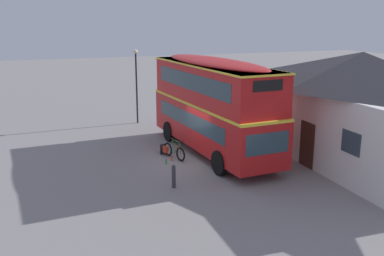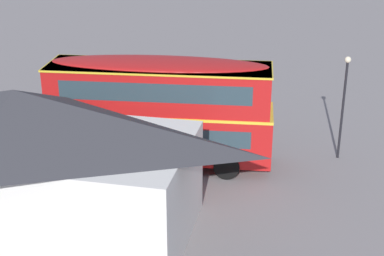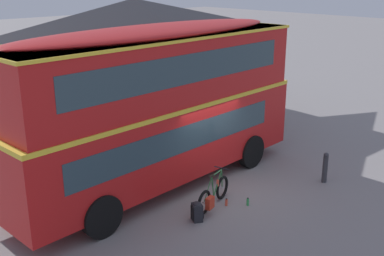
{
  "view_description": "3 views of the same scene",
  "coord_description": "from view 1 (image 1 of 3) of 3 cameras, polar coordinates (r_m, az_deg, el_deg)",
  "views": [
    {
      "loc": [
        18.51,
        -7.38,
        6.64
      ],
      "look_at": [
        -1.67,
        0.51,
        1.23
      ],
      "focal_mm": 40.89,
      "sensor_mm": 36.0,
      "label": 1
    },
    {
      "loc": [
        -6.23,
        24.07,
        11.28
      ],
      "look_at": [
        -2.31,
        0.77,
        1.54
      ],
      "focal_mm": 53.75,
      "sensor_mm": 36.0,
      "label": 2
    },
    {
      "loc": [
        -9.36,
        -8.83,
        6.1
      ],
      "look_at": [
        -0.12,
        0.84,
        1.74
      ],
      "focal_mm": 43.98,
      "sensor_mm": 36.0,
      "label": 3
    }
  ],
  "objects": [
    {
      "name": "kerb_bollard",
      "position": [
        17.71,
        -2.41,
        -6.27
      ],
      "size": [
        0.16,
        0.16,
        0.97
      ],
      "color": "#333338",
      "rests_on": "ground"
    },
    {
      "name": "pub_building",
      "position": [
        21.91,
        20.9,
        2.63
      ],
      "size": [
        12.51,
        6.3,
        5.19
      ],
      "color": "silver",
      "rests_on": "ground"
    },
    {
      "name": "double_decker_bus",
      "position": [
        21.73,
        2.75,
        3.42
      ],
      "size": [
        9.87,
        3.03,
        4.79
      ],
      "color": "black",
      "rests_on": "ground"
    },
    {
      "name": "water_bottle_green_metal",
      "position": [
        20.63,
        -3.38,
        -4.45
      ],
      "size": [
        0.07,
        0.07,
        0.23
      ],
      "color": "green",
      "rests_on": "ground"
    },
    {
      "name": "street_lamp",
      "position": [
        28.46,
        -7.27,
        6.44
      ],
      "size": [
        0.28,
        0.28,
        4.77
      ],
      "color": "black",
      "rests_on": "ground"
    },
    {
      "name": "touring_bicycle",
      "position": [
        21.42,
        -2.49,
        -3.0
      ],
      "size": [
        1.7,
        0.76,
        0.99
      ],
      "color": "black",
      "rests_on": "ground"
    },
    {
      "name": "water_bottle_red_squeeze",
      "position": [
        21.14,
        -2.72,
        -4.0
      ],
      "size": [
        0.07,
        0.07,
        0.22
      ],
      "color": "#D84C33",
      "rests_on": "ground"
    },
    {
      "name": "backpack_on_ground",
      "position": [
        22.14,
        -3.79,
        -2.71
      ],
      "size": [
        0.36,
        0.37,
        0.53
      ],
      "color": "black",
      "rests_on": "ground"
    },
    {
      "name": "ground_plane",
      "position": [
        21.0,
        0.37,
        -4.4
      ],
      "size": [
        120.0,
        120.0,
        0.0
      ],
      "primitive_type": "plane",
      "color": "gray"
    }
  ]
}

